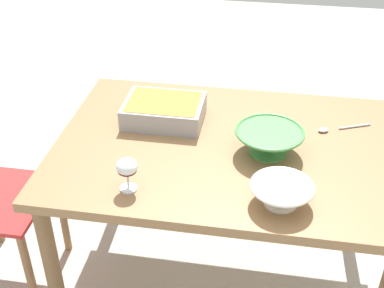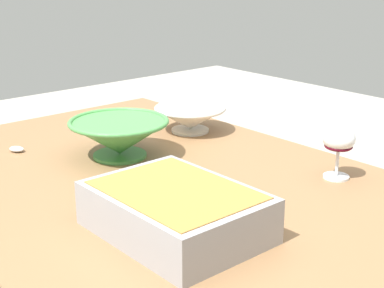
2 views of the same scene
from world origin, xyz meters
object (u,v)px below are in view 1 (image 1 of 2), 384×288
Objects in this scene: casserole_dish at (164,110)px; small_bowl at (269,141)px; mixing_bowl at (281,193)px; wine_glass at (127,169)px; serving_spoon at (334,129)px; dining_table at (225,162)px.

casserole_dish is 0.48m from small_bowl.
mixing_bowl is 0.30m from small_bowl.
casserole_dish is at bearing -93.08° from wine_glass.
serving_spoon is (-0.21, -0.50, -0.04)m from mixing_bowl.
dining_table is 0.48m from wine_glass.
dining_table is 0.34m from casserole_dish.
wine_glass is at bearing 86.92° from casserole_dish.
mixing_bowl is at bearing 137.00° from casserole_dish.
mixing_bowl reaches higher than dining_table.
mixing_bowl is at bearing 124.39° from dining_table.
serving_spoon is (-0.71, -0.04, -0.04)m from casserole_dish.
serving_spoon is at bearing -112.32° from mixing_bowl.
wine_glass is (0.30, 0.33, 0.18)m from dining_table.
mixing_bowl is 0.54m from serving_spoon.
dining_table is at bearing 152.91° from casserole_dish.
casserole_dish is (0.28, -0.14, 0.14)m from dining_table.
mixing_bowl is (-0.22, 0.32, 0.13)m from dining_table.
serving_spoon is at bearing -177.07° from casserole_dish.
wine_glass reaches higher than casserole_dish.
dining_table is 5.09× the size of small_bowl.
mixing_bowl is at bearing 100.51° from small_bowl.
small_bowl reaches higher than casserole_dish.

